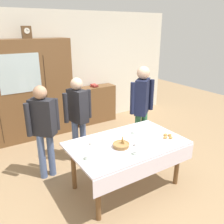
% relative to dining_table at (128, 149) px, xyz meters
% --- Properties ---
extents(ground_plane, '(12.00, 12.00, 0.00)m').
position_rel_dining_table_xyz_m(ground_plane, '(0.00, 0.24, -0.65)').
color(ground_plane, '#997A56').
rests_on(ground_plane, ground).
extents(back_wall, '(6.40, 0.10, 2.70)m').
position_rel_dining_table_xyz_m(back_wall, '(0.00, 2.89, 0.70)').
color(back_wall, silver).
rests_on(back_wall, ground).
extents(dining_table, '(1.67, 1.04, 0.75)m').
position_rel_dining_table_xyz_m(dining_table, '(0.00, 0.00, 0.00)').
color(dining_table, brown).
rests_on(dining_table, ground).
extents(wall_cabinet, '(2.19, 0.46, 2.12)m').
position_rel_dining_table_xyz_m(wall_cabinet, '(-0.90, 2.59, 0.41)').
color(wall_cabinet, brown).
rests_on(wall_cabinet, ground).
extents(mantel_clock, '(0.18, 0.11, 0.24)m').
position_rel_dining_table_xyz_m(mantel_clock, '(-0.63, 2.59, 1.59)').
color(mantel_clock, brown).
rests_on(mantel_clock, wall_cabinet).
extents(bookshelf_low, '(1.06, 0.35, 0.93)m').
position_rel_dining_table_xyz_m(bookshelf_low, '(0.87, 2.64, -0.19)').
color(bookshelf_low, brown).
rests_on(bookshelf_low, ground).
extents(book_stack, '(0.17, 0.21, 0.06)m').
position_rel_dining_table_xyz_m(book_stack, '(0.87, 2.64, 0.31)').
color(book_stack, '#99332D').
rests_on(book_stack, bookshelf_low).
extents(tea_cup_mid_right, '(0.13, 0.13, 0.06)m').
position_rel_dining_table_xyz_m(tea_cup_mid_right, '(-0.45, 0.23, 0.13)').
color(tea_cup_mid_right, white).
rests_on(tea_cup_mid_right, dining_table).
extents(tea_cup_mid_left, '(0.13, 0.13, 0.06)m').
position_rel_dining_table_xyz_m(tea_cup_mid_left, '(0.05, -0.13, 0.13)').
color(tea_cup_mid_left, white).
rests_on(tea_cup_mid_left, dining_table).
extents(tea_cup_near_right, '(0.13, 0.13, 0.06)m').
position_rel_dining_table_xyz_m(tea_cup_near_right, '(0.28, 0.21, 0.13)').
color(tea_cup_near_right, silver).
rests_on(tea_cup_near_right, dining_table).
extents(tea_cup_near_left, '(0.13, 0.13, 0.06)m').
position_rel_dining_table_xyz_m(tea_cup_near_left, '(-0.11, -0.31, 0.13)').
color(tea_cup_near_left, silver).
rests_on(tea_cup_near_left, dining_table).
extents(tea_cup_front_edge, '(0.13, 0.13, 0.06)m').
position_rel_dining_table_xyz_m(tea_cup_front_edge, '(-0.70, -0.08, 0.13)').
color(tea_cup_front_edge, silver).
rests_on(tea_cup_front_edge, dining_table).
extents(bread_basket, '(0.24, 0.24, 0.16)m').
position_rel_dining_table_xyz_m(bread_basket, '(-0.15, -0.04, 0.13)').
color(bread_basket, '#9E7542').
rests_on(bread_basket, dining_table).
extents(pastry_plate, '(0.28, 0.28, 0.05)m').
position_rel_dining_table_xyz_m(pastry_plate, '(0.61, -0.18, 0.11)').
color(pastry_plate, white).
rests_on(pastry_plate, dining_table).
extents(spoon_far_right, '(0.12, 0.02, 0.01)m').
position_rel_dining_table_xyz_m(spoon_far_right, '(0.27, 0.00, 0.10)').
color(spoon_far_right, silver).
rests_on(spoon_far_right, dining_table).
extents(spoon_far_left, '(0.12, 0.02, 0.01)m').
position_rel_dining_table_xyz_m(spoon_far_left, '(0.36, 0.36, 0.10)').
color(spoon_far_left, silver).
rests_on(spoon_far_left, dining_table).
extents(spoon_center, '(0.12, 0.02, 0.01)m').
position_rel_dining_table_xyz_m(spoon_center, '(-0.50, -0.13, 0.10)').
color(spoon_center, silver).
rests_on(spoon_center, dining_table).
extents(person_by_cabinet, '(0.52, 0.40, 1.55)m').
position_rel_dining_table_xyz_m(person_by_cabinet, '(-0.26, 1.13, 0.28)').
color(person_by_cabinet, slate).
rests_on(person_by_cabinet, ground).
extents(person_near_right_end, '(0.52, 0.38, 1.71)m').
position_rel_dining_table_xyz_m(person_near_right_end, '(0.81, 0.69, 0.39)').
color(person_near_right_end, '#33704C').
rests_on(person_near_right_end, ground).
extents(person_behind_table_left, '(0.52, 0.39, 1.54)m').
position_rel_dining_table_xyz_m(person_behind_table_left, '(-0.93, 0.94, 0.27)').
color(person_behind_table_left, slate).
rests_on(person_behind_table_left, ground).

